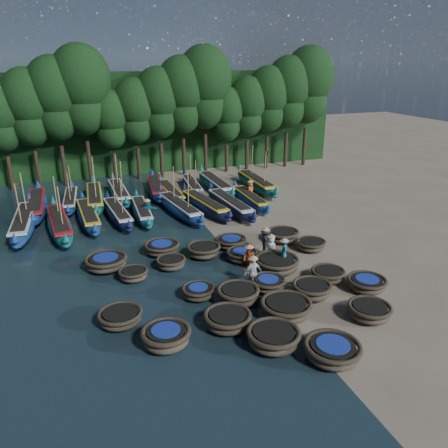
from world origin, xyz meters
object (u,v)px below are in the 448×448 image
object	(u,v)px
long_boat_7	(230,205)
long_boat_17	(256,183)
long_boat_6	(205,205)
long_boat_15	(192,186)
fisherman_5	(148,210)
coracle_7	(286,308)
coracle_5	(166,337)
fisherman_6	(250,190)
long_boat_11	(95,198)
long_boat_16	(215,184)
long_boat_10	(71,200)
fisherman_4	(253,272)
coracle_8	(312,289)
long_boat_8	(250,199)
coracle_10	(120,317)
coracle_21	(162,248)
fisherman_2	(249,258)
coracle_11	(198,291)
long_boat_2	(88,216)
coracle_13	(268,283)
coracle_19	(311,245)
long_boat_9	(36,205)
coracle_23	(231,242)
fisherman_1	(284,253)
long_boat_1	(59,224)
coracle_12	(238,295)
coracle_24	(283,235)
coracle_14	(328,274)
long_boat_12	(119,193)
coracle_20	(106,262)
coracle_4	(369,311)
long_boat_3	(118,213)
fisherman_3	(265,240)
long_boat_4	(142,211)
coracle_9	(367,283)
long_boat_14	(171,193)
coracle_22	(204,250)
fisherman_0	(271,247)
coracle_3	(332,351)
coracle_15	(133,274)
coracle_6	(228,320)
coracle_18	(276,263)
long_boat_5	(179,208)

from	to	relation	value
long_boat_7	long_boat_17	xyz separation A→B (m)	(4.39, 4.98, 0.04)
long_boat_6	long_boat_15	size ratio (longest dim) A/B	1.10
fisherman_5	coracle_7	bearing A→B (deg)	115.82
coracle_5	fisherman_6	size ratio (longest dim) A/B	1.29
long_boat_11	long_boat_16	xyz separation A→B (m)	(10.58, 0.64, -0.01)
long_boat_10	fisherman_4	world-z (taller)	long_boat_10
coracle_8	long_boat_8	xyz separation A→B (m)	(2.92, 14.70, 0.05)
long_boat_11	coracle_10	bearing A→B (deg)	-88.14
coracle_21	fisherman_2	xyz separation A→B (m)	(4.08, -3.93, 0.42)
coracle_11	long_boat_16	distance (m)	19.01
long_boat_2	long_boat_8	distance (m)	12.69
coracle_13	coracle_19	world-z (taller)	coracle_13
long_boat_9	coracle_23	bearing A→B (deg)	-43.68
coracle_7	fisherman_1	distance (m)	5.00
long_boat_1	coracle_23	bearing A→B (deg)	-37.88
coracle_12	coracle_24	world-z (taller)	coracle_12
coracle_8	coracle_14	distance (m)	2.09
coracle_5	long_boat_12	world-z (taller)	long_boat_12
long_boat_11	fisherman_6	bearing A→B (deg)	-11.19
coracle_11	coracle_21	distance (m)	5.85
coracle_20	fisherman_6	world-z (taller)	fisherman_6
coracle_4	coracle_8	distance (m)	2.98
coracle_8	long_boat_2	size ratio (longest dim) A/B	0.25
long_boat_3	fisherman_3	distance (m)	11.92
long_boat_2	long_boat_6	size ratio (longest dim) A/B	1.00
coracle_11	coracle_13	world-z (taller)	coracle_13
long_boat_1	long_boat_15	xyz separation A→B (m)	(11.29, 6.48, -0.09)
fisherman_5	coracle_12	bearing A→B (deg)	110.75
coracle_21	long_boat_6	xyz separation A→B (m)	(4.87, 6.69, 0.14)
coracle_7	long_boat_4	bearing A→B (deg)	103.87
coracle_9	long_boat_6	distance (m)	15.24
coracle_24	long_boat_15	xyz separation A→B (m)	(-2.38, 13.18, 0.05)
long_boat_14	coracle_7	bearing A→B (deg)	-89.06
coracle_5	fisherman_5	xyz separation A→B (m)	(2.11, 15.36, 0.34)
coracle_12	long_boat_3	bearing A→B (deg)	106.10
long_boat_3	coracle_22	bearing A→B (deg)	-69.33
long_boat_7	fisherman_3	bearing A→B (deg)	-99.68
fisherman_3	fisherman_0	bearing A→B (deg)	172.59
coracle_9	long_boat_3	xyz separation A→B (m)	(-10.73, 15.02, 0.13)
coracle_3	long_boat_12	bearing A→B (deg)	101.95
coracle_19	coracle_24	size ratio (longest dim) A/B	0.91
coracle_11	coracle_21	size ratio (longest dim) A/B	0.71
coracle_20	coracle_24	bearing A→B (deg)	1.14
coracle_15	coracle_24	world-z (taller)	coracle_24
coracle_6	coracle_18	distance (m)	6.23
long_boat_5	long_boat_6	world-z (taller)	long_boat_5
coracle_18	long_boat_3	bearing A→B (deg)	122.50
coracle_3	coracle_8	bearing A→B (deg)	68.91
coracle_21	fisherman_0	xyz separation A→B (m)	(5.87, -3.00, 0.43)
coracle_7	coracle_14	world-z (taller)	coracle_7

